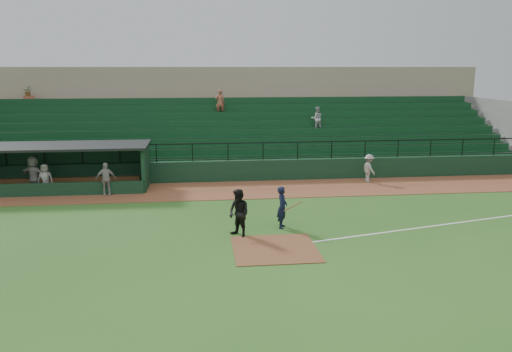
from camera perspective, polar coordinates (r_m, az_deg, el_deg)
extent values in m
plane|color=#2B5A1D|center=(19.26, 1.70, -7.22)|extent=(90.00, 90.00, 0.00)
cube|color=brown|center=(26.87, -0.72, -1.54)|extent=(40.00, 4.00, 0.03)
cube|color=brown|center=(18.32, 2.15, -8.21)|extent=(3.00, 3.00, 0.03)
cube|color=white|center=(22.83, 21.62, -4.95)|extent=(17.49, 4.44, 0.01)
cube|color=black|center=(28.88, -1.17, 0.62)|extent=(36.00, 0.35, 1.20)
cylinder|color=black|center=(28.60, -1.18, 3.76)|extent=(36.00, 0.06, 0.06)
cube|color=slate|center=(33.49, -1.96, 4.31)|extent=(36.00, 9.00, 3.60)
cube|color=#103B1D|center=(32.94, -1.90, 4.96)|extent=(34.56, 8.00, 4.05)
cube|color=slate|center=(39.25, 25.33, 4.75)|extent=(0.35, 9.50, 4.20)
cube|color=gray|center=(39.79, -2.73, 7.58)|extent=(38.00, 3.00, 6.40)
cube|color=slate|center=(37.76, -2.53, 8.10)|extent=(36.00, 2.00, 0.20)
cylinder|color=#A55138|center=(39.37, -24.26, 7.80)|extent=(0.70, 0.70, 0.60)
imported|color=#2D5923|center=(39.34, -24.34, 8.71)|extent=(0.59, 0.51, 0.66)
imported|color=#B0B0B0|center=(33.95, 6.88, 6.45)|extent=(0.77, 0.60, 1.58)
imported|color=#994F38|center=(34.98, -4.07, 8.29)|extent=(0.64, 0.42, 1.75)
cube|color=black|center=(29.72, -20.28, 1.27)|extent=(8.50, 0.20, 2.30)
cube|color=black|center=(27.73, -12.35, 1.00)|extent=(0.20, 2.60, 2.30)
cube|color=black|center=(28.28, -21.07, 3.18)|extent=(8.90, 3.20, 0.12)
cube|color=olive|center=(29.51, -20.33, -0.59)|extent=(7.65, 0.40, 0.50)
cube|color=black|center=(27.37, -21.44, -1.43)|extent=(8.50, 0.12, 0.70)
imported|color=black|center=(20.45, 2.97, -3.54)|extent=(0.57, 0.72, 1.72)
cylinder|color=olive|center=(20.30, 4.18, -3.40)|extent=(0.79, 0.34, 0.35)
imported|color=black|center=(19.36, -1.94, -4.23)|extent=(1.12, 1.14, 1.86)
imported|color=gray|center=(29.08, 12.63, 0.85)|extent=(0.81, 1.14, 1.59)
imported|color=#A59F9A|center=(26.60, -16.61, -0.31)|extent=(1.05, 0.61, 1.68)
imported|color=gray|center=(27.94, -22.68, -0.30)|extent=(0.79, 0.53, 1.56)
imported|color=gray|center=(28.36, -23.75, 0.19)|extent=(1.87, 1.36, 1.95)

